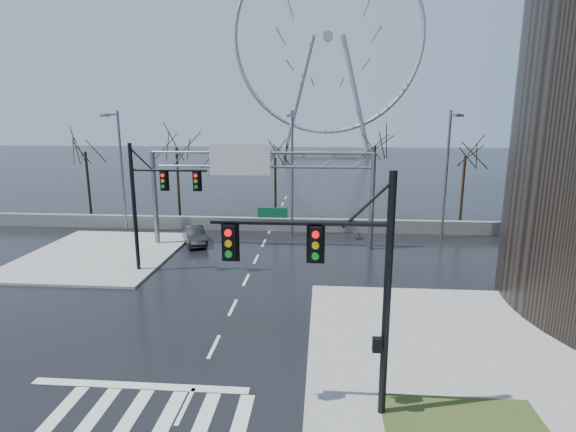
# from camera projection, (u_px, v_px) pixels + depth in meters

# --- Properties ---
(ground) EXTENTS (260.00, 260.00, 0.00)m
(ground) POSITION_uv_depth(u_px,v_px,m) (214.00, 347.00, 18.97)
(ground) COLOR black
(ground) RESTS_ON ground
(sidewalk_right_ext) EXTENTS (12.00, 10.00, 0.15)m
(sidewalk_right_ext) POSITION_uv_depth(u_px,v_px,m) (444.00, 332.00, 20.13)
(sidewalk_right_ext) COLOR gray
(sidewalk_right_ext) RESTS_ON ground
(sidewalk_far) EXTENTS (10.00, 12.00, 0.15)m
(sidewalk_far) POSITION_uv_depth(u_px,v_px,m) (101.00, 254.00, 31.49)
(sidewalk_far) COLOR gray
(sidewalk_far) RESTS_ON ground
(barrier_wall) EXTENTS (52.00, 0.50, 1.10)m
(barrier_wall) POSITION_uv_depth(u_px,v_px,m) (270.00, 224.00, 38.32)
(barrier_wall) COLOR slate
(barrier_wall) RESTS_ON ground
(signal_mast_near) EXTENTS (5.52, 0.41, 8.00)m
(signal_mast_near) POSITION_uv_depth(u_px,v_px,m) (343.00, 273.00, 13.60)
(signal_mast_near) COLOR black
(signal_mast_near) RESTS_ON ground
(signal_mast_far) EXTENTS (4.72, 0.41, 8.00)m
(signal_mast_far) POSITION_uv_depth(u_px,v_px,m) (151.00, 196.00, 27.11)
(signal_mast_far) COLOR black
(signal_mast_far) RESTS_ON ground
(sign_gantry) EXTENTS (16.36, 0.40, 7.60)m
(sign_gantry) POSITION_uv_depth(u_px,v_px,m) (256.00, 178.00, 32.45)
(sign_gantry) COLOR slate
(sign_gantry) RESTS_ON ground
(streetlight_left) EXTENTS (0.50, 2.55, 10.00)m
(streetlight_left) POSITION_uv_depth(u_px,v_px,m) (119.00, 163.00, 36.31)
(streetlight_left) COLOR slate
(streetlight_left) RESTS_ON ground
(streetlight_mid) EXTENTS (0.50, 2.55, 10.00)m
(streetlight_mid) POSITION_uv_depth(u_px,v_px,m) (292.00, 164.00, 35.23)
(streetlight_mid) COLOR slate
(streetlight_mid) RESTS_ON ground
(streetlight_right) EXTENTS (0.50, 2.55, 10.00)m
(streetlight_right) POSITION_uv_depth(u_px,v_px,m) (448.00, 165.00, 34.30)
(streetlight_right) COLOR slate
(streetlight_right) RESTS_ON ground
(tree_far_left) EXTENTS (3.50, 3.50, 7.00)m
(tree_far_left) POSITION_uv_depth(u_px,v_px,m) (86.00, 159.00, 42.53)
(tree_far_left) COLOR black
(tree_far_left) RESTS_ON ground
(tree_left) EXTENTS (3.75, 3.75, 7.50)m
(tree_left) POSITION_uv_depth(u_px,v_px,m) (177.00, 156.00, 41.26)
(tree_left) COLOR black
(tree_left) RESTS_ON ground
(tree_center) EXTENTS (3.25, 3.25, 6.50)m
(tree_center) POSITION_uv_depth(u_px,v_px,m) (275.00, 165.00, 41.71)
(tree_center) COLOR black
(tree_center) RESTS_ON ground
(tree_right) EXTENTS (3.90, 3.90, 7.80)m
(tree_right) POSITION_uv_depth(u_px,v_px,m) (375.00, 155.00, 39.81)
(tree_right) COLOR black
(tree_right) RESTS_ON ground
(tree_far_right) EXTENTS (3.40, 3.40, 6.80)m
(tree_far_right) POSITION_uv_depth(u_px,v_px,m) (465.00, 164.00, 39.86)
(tree_far_right) COLOR black
(tree_far_right) RESTS_ON ground
(ferris_wheel) EXTENTS (45.00, 6.00, 50.91)m
(ferris_wheel) POSITION_uv_depth(u_px,v_px,m) (328.00, 45.00, 105.43)
(ferris_wheel) COLOR gray
(ferris_wheel) RESTS_ON ground
(car) EXTENTS (2.94, 4.28, 1.34)m
(car) POSITION_uv_depth(u_px,v_px,m) (195.00, 235.00, 34.25)
(car) COLOR black
(car) RESTS_ON ground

